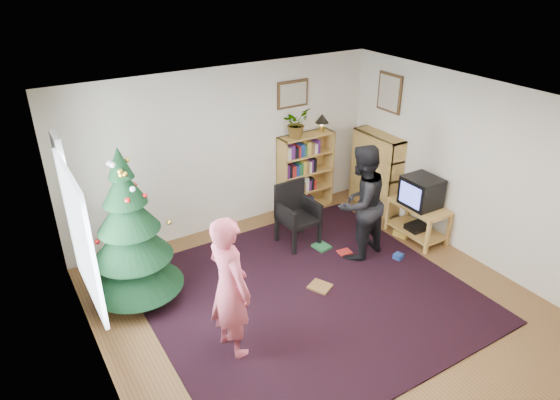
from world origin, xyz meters
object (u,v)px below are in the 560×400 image
tv_stand (418,218)px  person_standing (230,287)px  christmas_tree (131,241)px  armchair (295,211)px  person_by_chair (361,203)px  crt_tv (421,192)px  bookshelf_back (305,171)px  picture_back (293,94)px  picture_right (390,93)px  bookshelf_right (376,171)px  potted_plant (296,123)px  table_lamp (322,120)px

tv_stand → person_standing: bearing=-169.1°
christmas_tree → armchair: bearing=3.8°
tv_stand → person_by_chair: bearing=175.3°
tv_stand → crt_tv: size_ratio=1.76×
bookshelf_back → tv_stand: size_ratio=1.47×
picture_back → picture_right: (1.33, -0.73, 0.00)m
christmas_tree → bookshelf_right: bearing=5.4°
bookshelf_right → potted_plant: (-1.21, 0.60, 0.86)m
person_standing → table_lamp: bearing=-58.8°
bookshelf_back → tv_stand: 1.96m
christmas_tree → bookshelf_back: 3.33m
bookshelf_right → armchair: 1.78m
person_standing → table_lamp: 3.78m
bookshelf_back → armchair: size_ratio=1.39×
potted_plant → table_lamp: size_ratio=1.54×
person_standing → person_by_chair: bearing=-80.8°
picture_back → picture_right: picture_right is taller
crt_tv → potted_plant: bearing=122.4°
potted_plant → table_lamp: (0.50, 0.00, -0.03)m
christmas_tree → person_by_chair: 3.04m
bookshelf_back → potted_plant: bearing=180.0°
bookshelf_back → table_lamp: 0.89m
bookshelf_back → armchair: (-0.75, -0.83, -0.16)m
crt_tv → potted_plant: potted_plant is taller
potted_plant → bookshelf_right: bearing=-26.3°
picture_back → person_by_chair: size_ratio=0.33×
tv_stand → potted_plant: bearing=122.5°
bookshelf_back → picture_back: bearing=143.1°
picture_back → table_lamp: (0.48, -0.13, -0.45)m
tv_stand → armchair: armchair is taller
crt_tv → person_standing: 3.52m
person_by_chair → table_lamp: size_ratio=5.66×
table_lamp → armchair: bearing=-141.7°
picture_back → bookshelf_right: size_ratio=0.42×
picture_right → bookshelf_right: 1.29m
picture_back → person_by_chair: bearing=-90.4°
bookshelf_back → crt_tv: bookshelf_back is taller
bookshelf_right → crt_tv: size_ratio=2.58×
picture_back → person_by_chair: picture_back is taller
picture_right → person_by_chair: (-1.34, -1.03, -1.12)m
christmas_tree → person_by_chair: (2.98, -0.63, -0.02)m
bookshelf_back → person_by_chair: 1.64m
christmas_tree → armchair: 2.45m
bookshelf_right → person_standing: 4.00m
tv_stand → person_by_chair: size_ratio=0.53×
christmas_tree → person_standing: bearing=-66.5°
picture_right → armchair: bearing=-172.8°
tv_stand → potted_plant: size_ratio=1.95×
christmas_tree → tv_stand: (4.06, -0.72, -0.53)m
armchair → person_standing: bearing=-141.6°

